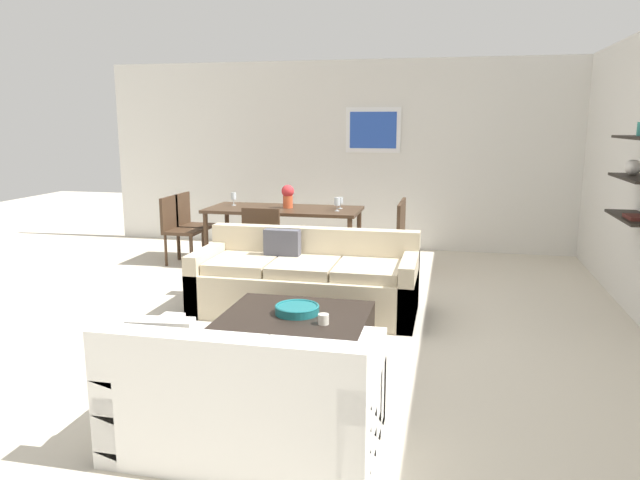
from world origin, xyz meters
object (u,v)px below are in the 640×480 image
(dining_chair_right_near, at_px, (390,234))
(dining_chair_foot, at_px, (264,239))
(coffee_table, at_px, (294,340))
(decorative_bowl, at_px, (297,309))
(wine_glass_right_near, at_px, (337,202))
(loveseat_white, at_px, (247,398))
(wine_glass_left_far, at_px, (234,197))
(dining_chair_left_near, at_px, (178,225))
(centerpiece_vase, at_px, (288,195))
(candle_jar, at_px, (323,319))
(wine_glass_right_far, at_px, (340,201))
(dining_chair_right_far, at_px, (393,228))
(sofa_beige, at_px, (306,283))
(dining_chair_left_far, at_px, (190,221))
(dining_table, at_px, (284,213))

(dining_chair_right_near, distance_m, dining_chair_foot, 1.53)
(dining_chair_right_near, bearing_deg, coffee_table, -98.51)
(decorative_bowl, bearing_deg, coffee_table, -97.46)
(wine_glass_right_near, bearing_deg, loveseat_white, -86.12)
(wine_glass_left_far, bearing_deg, wine_glass_right_near, -8.39)
(dining_chair_left_near, bearing_deg, centerpiece_vase, 8.74)
(candle_jar, height_order, wine_glass_left_far, wine_glass_left_far)
(wine_glass_right_far, bearing_deg, loveseat_white, -86.31)
(dining_chair_right_far, distance_m, centerpiece_vase, 1.41)
(dining_chair_right_far, height_order, centerpiece_vase, centerpiece_vase)
(sofa_beige, bearing_deg, candle_jar, -71.10)
(decorative_bowl, bearing_deg, dining_chair_right_far, 82.47)
(dining_chair_left_near, xyz_separation_m, wine_glass_right_far, (2.10, 0.30, 0.35))
(decorative_bowl, relative_size, wine_glass_right_near, 2.08)
(dining_chair_right_far, xyz_separation_m, wine_glass_right_near, (-0.67, -0.30, 0.36))
(coffee_table, distance_m, wine_glass_right_near, 3.06)
(decorative_bowl, xyz_separation_m, dining_chair_right_near, (0.42, 2.83, 0.09))
(coffee_table, bearing_deg, decorative_bowl, 82.54)
(dining_chair_right_far, xyz_separation_m, dining_chair_left_far, (-2.78, 0.00, 0.00))
(centerpiece_vase, bearing_deg, dining_chair_left_far, 173.52)
(dining_chair_right_far, xyz_separation_m, centerpiece_vase, (-1.34, -0.16, 0.41))
(dining_chair_foot, relative_size, dining_chair_left_far, 1.00)
(dining_chair_right_near, bearing_deg, dining_chair_right_far, 90.00)
(dining_table, distance_m, dining_chair_foot, 0.85)
(dining_chair_right_far, bearing_deg, coffee_table, -97.53)
(decorative_bowl, xyz_separation_m, dining_table, (-0.96, 3.02, 0.26))
(loveseat_white, height_order, dining_chair_right_far, dining_chair_right_far)
(decorative_bowl, relative_size, dining_chair_right_near, 0.39)
(dining_table, distance_m, dining_chair_right_far, 1.41)
(candle_jar, relative_size, dining_chair_foot, 0.09)
(coffee_table, distance_m, dining_chair_right_near, 2.94)
(dining_chair_foot, distance_m, dining_chair_right_far, 1.73)
(dining_chair_right_near, height_order, dining_chair_right_far, same)
(dining_chair_foot, relative_size, centerpiece_vase, 2.97)
(sofa_beige, distance_m, loveseat_white, 2.49)
(wine_glass_right_far, bearing_deg, dining_chair_left_near, -171.95)
(dining_table, xyz_separation_m, wine_glass_right_near, (0.72, -0.11, 0.18))
(decorative_bowl, distance_m, dining_chair_right_near, 2.86)
(sofa_beige, xyz_separation_m, candle_jar, (0.48, -1.40, 0.13))
(wine_glass_left_far, bearing_deg, dining_chair_right_far, 2.35)
(dining_chair_right_near, height_order, dining_chair_left_far, same)
(dining_chair_left_near, height_order, dining_chair_foot, same)
(dining_chair_left_near, relative_size, wine_glass_right_far, 6.01)
(decorative_bowl, bearing_deg, centerpiece_vase, 106.72)
(coffee_table, bearing_deg, dining_chair_right_near, 81.49)
(dining_table, bearing_deg, loveseat_white, -76.90)
(coffee_table, xyz_separation_m, dining_chair_left_far, (-2.34, 3.27, 0.31))
(decorative_bowl, height_order, dining_table, dining_table)
(sofa_beige, xyz_separation_m, decorative_bowl, (0.23, -1.20, 0.12))
(centerpiece_vase, bearing_deg, wine_glass_right_far, 6.56)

